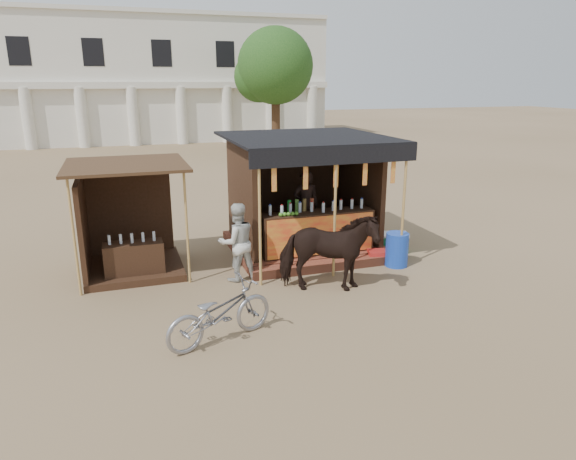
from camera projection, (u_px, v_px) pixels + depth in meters
The scene contains 11 objects.
ground at pixel (316, 312), 9.21m from camera, with size 120.00×120.00×0.00m, color #846B4C.
main_stall at pixel (305, 210), 12.28m from camera, with size 3.60×3.61×2.78m.
secondary_stall at pixel (123, 234), 10.96m from camera, with size 2.40×2.40×2.38m.
cow at pixel (328, 253), 9.93m from camera, with size 0.86×1.89×1.60m, color black.
motorbike at pixel (220, 313), 8.07m from camera, with size 0.65×1.87×0.98m, color gray.
bystander at pixel (237, 242), 10.51m from camera, with size 0.80×0.62×1.64m, color beige.
blue_barrel at pixel (397, 250), 11.43m from camera, with size 0.50×0.50×0.76m, color #1840B5.
red_crate at pixel (377, 257), 11.67m from camera, with size 0.40×0.36×0.29m, color #AC211C.
cooler at pixel (394, 242), 12.43m from camera, with size 0.74×0.61×0.46m.
background_building at pixel (128, 80), 34.76m from camera, with size 26.00×7.45×8.18m.
tree at pixel (272, 69), 29.83m from camera, with size 4.50×4.40×7.00m.
Camera 1 is at (-3.13, -7.83, 4.01)m, focal length 32.00 mm.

